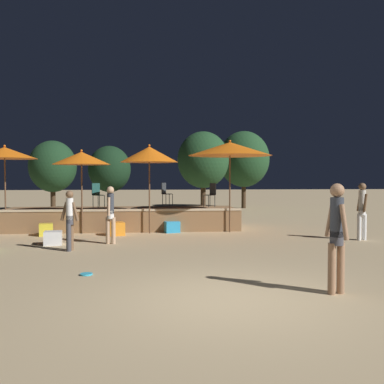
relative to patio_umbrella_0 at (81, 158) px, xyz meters
The scene contains 22 objects.
ground_plane 9.61m from the patio_umbrella_0, 66.14° to the right, with size 120.00×120.00×0.00m, color tan.
wooden_deck 2.92m from the patio_umbrella_0, 47.52° to the left, with size 8.84×2.70×0.84m.
patio_umbrella_0 is the anchor object (origin of this frame).
patio_umbrella_1 5.24m from the patio_umbrella_0, ahead, with size 3.00×3.00×3.31m.
patio_umbrella_2 2.66m from the patio_umbrella_0, behind, with size 2.19×2.19×3.10m.
patio_umbrella_3 2.36m from the patio_umbrella_0, ahead, with size 2.04×2.04×3.12m.
cube_seat_1 3.97m from the patio_umbrella_0, ahead, with size 0.62×0.62×0.40m.
cube_seat_3 3.50m from the patio_umbrella_0, 99.88° to the right, with size 0.57×0.57×0.40m.
cube_seat_4 2.71m from the patio_umbrella_0, 156.92° to the right, with size 0.53×0.53×0.41m.
cube_seat_5 2.77m from the patio_umbrella_0, 25.24° to the right, with size 0.63×0.63×0.45m.
person_0 9.45m from the patio_umbrella_0, 15.00° to the right, with size 0.30×0.55×1.79m.
person_1 3.22m from the patio_umbrella_0, 63.28° to the right, with size 0.29×0.44×1.70m.
person_2 3.98m from the patio_umbrella_0, 85.79° to the right, with size 0.53×0.28×1.62m.
person_3 10.10m from the patio_umbrella_0, 56.05° to the right, with size 0.31×0.58×1.87m.
bistro_chair_0 4.94m from the patio_umbrella_0, 11.19° to the left, with size 0.47×0.47×0.90m.
bistro_chair_1 3.83m from the patio_umbrella_0, 34.72° to the left, with size 0.46×0.46×0.90m.
bistro_chair_2 1.76m from the patio_umbrella_0, 72.43° to the left, with size 0.48×0.48×0.90m.
frisbee_disc 7.08m from the patio_umbrella_0, 80.05° to the right, with size 0.25×0.25×0.03m.
background_tree_0 10.41m from the patio_umbrella_0, 108.16° to the left, with size 2.68×2.68×4.06m.
background_tree_1 14.16m from the patio_umbrella_0, 54.53° to the left, with size 3.21×3.21×4.88m.
background_tree_2 9.47m from the patio_umbrella_0, 56.69° to the left, with size 2.79×2.79×4.45m.
background_tree_3 10.80m from the patio_umbrella_0, 90.68° to the left, with size 2.53×2.53×3.85m.
Camera 1 is at (-1.24, -6.74, 1.98)m, focal length 40.00 mm.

